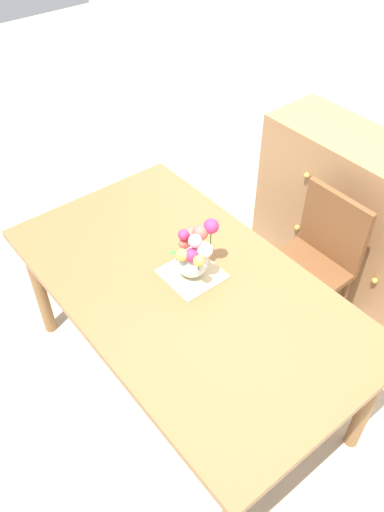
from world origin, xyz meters
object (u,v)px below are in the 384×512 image
(dresser, at_px, (363,222))
(flower_vase, at_px, (194,252))
(dining_table, at_px, (186,297))
(chair_far, at_px, (316,257))

(dresser, bearing_deg, flower_vase, -93.95)
(dining_table, height_order, flower_vase, flower_vase)
(dining_table, distance_m, flower_vase, 0.24)
(dining_table, relative_size, chair_far, 1.99)
(chair_far, distance_m, flower_vase, 0.88)
(dining_table, height_order, chair_far, chair_far)
(chair_far, xyz_separation_m, dresser, (-0.04, 0.48, -0.02))
(dresser, distance_m, flower_vase, 1.32)
(dining_table, bearing_deg, flower_vase, 114.32)
(chair_far, height_order, flower_vase, flower_vase)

